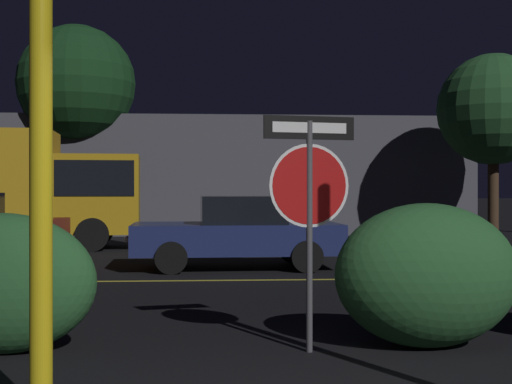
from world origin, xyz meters
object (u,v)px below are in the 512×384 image
Objects in this scene: stop_sign at (309,185)px; tree_1 at (76,84)px; yellow_pole_left at (41,157)px; delivery_truck at (28,186)px; hedge_bush_2 at (426,275)px; passing_car_2 at (238,232)px; tree_0 at (493,110)px; hedge_bush_1 at (2,283)px.

tree_1 is at bearing 95.46° from stop_sign.
yellow_pole_left is 14.66m from delivery_truck.
hedge_bush_2 is 7.36m from passing_car_2.
tree_1 is at bearing 164.62° from tree_0.
yellow_pole_left is at bearing 9.95° from delivery_truck.
passing_car_2 is at bearing 79.72° from yellow_pole_left.
yellow_pole_left is 3.96m from hedge_bush_2.
delivery_truck is (-3.60, 14.21, -0.11)m from yellow_pole_left.
tree_1 reaches higher than hedge_bush_2.
tree_1 reaches higher than stop_sign.
delivery_truck is at bearing -92.85° from tree_1.
yellow_pole_left is at bearing -120.99° from tree_0.
tree_1 is at bearing 24.10° from passing_car_2.
hedge_bush_2 is 13.99m from delivery_truck.
passing_car_2 is at bearing -139.54° from tree_0.
stop_sign is at bearing -73.01° from tree_1.
passing_car_2 is (-1.55, 7.19, 0.00)m from hedge_bush_2.
tree_0 is at bearing 59.01° from yellow_pole_left.
passing_car_2 is 0.71× the size of delivery_truck.
tree_0 is (9.61, 16.00, 2.19)m from yellow_pole_left.
delivery_truck is 6.38m from tree_1.
tree_1 reaches higher than hedge_bush_1.
stop_sign is 3.03m from hedge_bush_1.
hedge_bush_1 is at bearing 159.05° from passing_car_2.
yellow_pole_left is 0.62× the size of tree_0.
hedge_bush_2 is at bearing -69.46° from tree_1.
tree_0 is (7.55, 14.09, 2.36)m from stop_sign.
yellow_pole_left is 0.84× the size of passing_car_2.
delivery_truck is 0.83× the size of tree_1.
tree_1 is (-6.56, 17.52, 4.40)m from hedge_bush_2.
stop_sign is at bearing -178.81° from passing_car_2.
tree_1 reaches higher than yellow_pole_left.
yellow_pole_left reaches higher than hedge_bush_2.
hedge_bush_2 is at bearing 0.17° from hedge_bush_1.
passing_car_2 is at bearing -64.11° from tree_1.
stop_sign is 1.47m from hedge_bush_2.
hedge_bush_1 is at bearing -126.76° from tree_0.
tree_0 is at bearing 93.42° from delivery_truck.
hedge_bush_1 is (-2.89, 0.12, -0.92)m from stop_sign.
hedge_bush_1 is at bearing 112.27° from yellow_pole_left.
tree_1 is (-12.95, 3.56, 1.17)m from tree_0.
hedge_bush_1 is at bearing 8.55° from delivery_truck.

